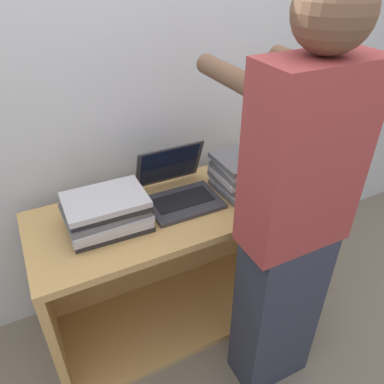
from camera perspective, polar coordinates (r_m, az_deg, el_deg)
ground_plane at (r=2.16m, az=2.51°, el=-22.62°), size 12.00×12.00×0.00m
wall_back at (r=1.90m, az=-6.55°, el=15.23°), size 8.00×0.05×2.40m
cart at (r=2.07m, az=-1.98°, el=-9.39°), size 1.44×0.56×0.76m
laptop_open at (r=1.79m, az=-1.99°, el=0.36°), size 0.34×0.34×0.24m
laptop_stack_left at (r=1.64m, az=-12.82°, el=-3.00°), size 0.36×0.26×0.15m
laptop_stack_right at (r=1.89m, az=8.80°, el=3.23°), size 0.36×0.26×0.18m
person at (r=1.47m, az=14.81°, el=-5.38°), size 0.40×0.54×1.76m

